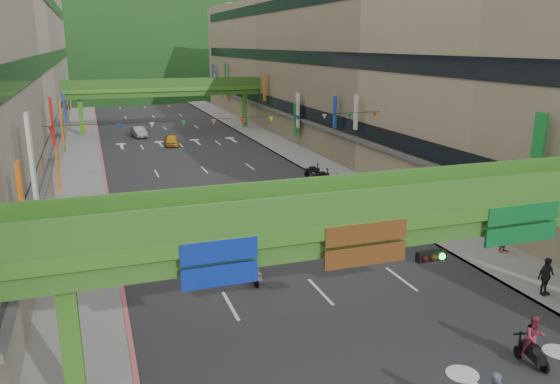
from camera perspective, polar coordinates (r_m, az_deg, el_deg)
road_slab at (r=62.20m, az=-9.74°, el=4.23°), size 18.00×140.00×0.02m
sidewalk_left at (r=61.42m, az=-19.92°, el=3.46°), size 4.00×140.00×0.15m
sidewalk_right at (r=64.84m, az=-0.09°, el=4.96°), size 4.00×140.00×0.15m
curb_left at (r=61.41m, az=-18.15°, el=3.62°), size 0.20×140.00×0.18m
curb_right at (r=64.26m, az=-1.70°, el=4.87°), size 0.20×140.00×0.18m
building_row_right at (r=66.85m, az=6.52°, el=13.27°), size 12.80×95.00×19.00m
overpass_near at (r=20.09m, az=14.51°, el=-4.03°), size 28.00×12.27×7.10m
overpass_far at (r=76.20m, az=-11.86°, el=10.22°), size 28.00×2.20×7.10m
hill_left at (r=170.78m, az=-21.19°, el=10.33°), size 168.00×140.00×112.00m
hill_right at (r=193.82m, az=-8.94°, el=11.63°), size 208.00×176.00×128.00m
bunting_string at (r=41.88m, az=-5.44°, el=7.35°), size 26.00×0.36×0.47m
scooter_rider_mid at (r=22.96m, az=24.98°, el=-13.89°), size 0.93×1.58×2.02m
scooter_rider_left at (r=27.47m, az=-2.75°, el=-7.44°), size 1.08×1.60×2.15m
scooter_rider_far at (r=31.28m, az=-9.94°, el=-5.02°), size 0.86×1.57×1.91m
parked_scooter_row at (r=45.78m, az=5.49°, el=1.09°), size 1.60×9.36×1.08m
car_silver at (r=72.88m, az=-14.53°, el=6.09°), size 1.94×4.22×1.34m
car_yellow at (r=65.89m, az=-11.27°, el=5.34°), size 1.92×4.00×1.32m
pedestrian_red at (r=33.71m, az=22.55°, el=-4.72°), size 0.93×0.79×1.67m
pedestrian_dark at (r=28.91m, az=25.99°, el=-8.19°), size 1.15×0.63×1.86m
pedestrian_blue at (r=43.09m, az=8.65°, el=0.47°), size 0.77×0.51×1.60m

